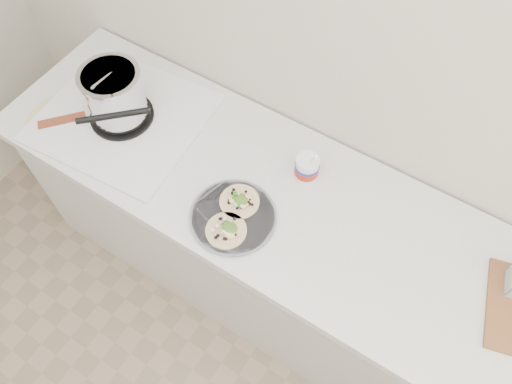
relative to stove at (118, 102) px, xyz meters
The scene contains 5 objects.
counter 0.96m from the stove, ahead, with size 2.44×0.66×0.90m.
stove is the anchor object (origin of this frame).
taco_plate 0.63m from the stove, 12.66° to the right, with size 0.30×0.30×0.04m.
tub 0.75m from the stove, 11.31° to the left, with size 0.09×0.09×0.20m.
bacon_plate 0.25m from the stove, 142.41° to the right, with size 0.28×0.28×0.02m.
Camera 1 is at (0.33, 0.60, 2.41)m, focal length 35.00 mm.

